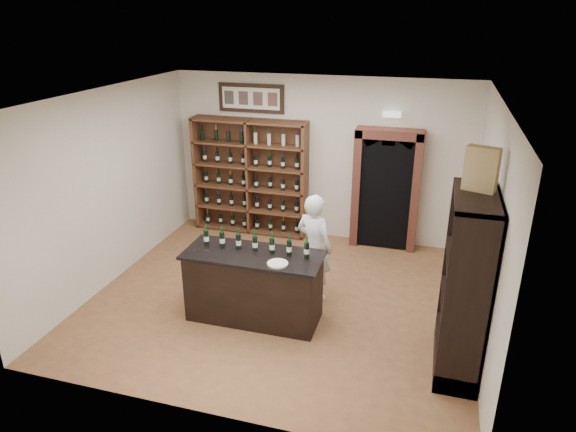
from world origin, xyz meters
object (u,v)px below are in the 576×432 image
object	(u,v)px
wine_shelf	(251,176)
tasting_counter	(254,287)
side_cabinet	(464,312)
shopkeeper	(314,247)
wine_crate	(481,169)
counter_bottle_0	(206,237)

from	to	relation	value
wine_shelf	tasting_counter	distance (m)	3.19
side_cabinet	shopkeeper	distance (m)	2.34
wine_crate	tasting_counter	bearing A→B (deg)	-162.81
shopkeeper	side_cabinet	bearing A→B (deg)	174.43
tasting_counter	counter_bottle_0	xyz separation A→B (m)	(-0.72, 0.09, 0.61)
tasting_counter	wine_crate	size ratio (longest dim) A/B	3.83
wine_shelf	side_cabinet	bearing A→B (deg)	-40.21
wine_shelf	counter_bottle_0	world-z (taller)	wine_shelf
counter_bottle_0	wine_crate	xyz separation A→B (m)	(3.42, -0.24, 1.34)
counter_bottle_0	wine_crate	size ratio (longest dim) A/B	0.61
tasting_counter	side_cabinet	world-z (taller)	side_cabinet
wine_shelf	tasting_counter	size ratio (longest dim) A/B	1.17
tasting_counter	side_cabinet	distance (m)	2.75
side_cabinet	shopkeeper	bearing A→B (deg)	152.14
tasting_counter	wine_crate	distance (m)	3.34
counter_bottle_0	shopkeeper	xyz separation A→B (m)	(1.38, 0.70, -0.29)
counter_bottle_0	shopkeeper	distance (m)	1.57
wine_shelf	counter_bottle_0	bearing A→B (deg)	-82.38
side_cabinet	wine_crate	distance (m)	1.70
wine_shelf	wine_crate	size ratio (longest dim) A/B	4.48
side_cabinet	shopkeeper	size ratio (longest dim) A/B	1.35
wine_shelf	side_cabinet	distance (m)	5.02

